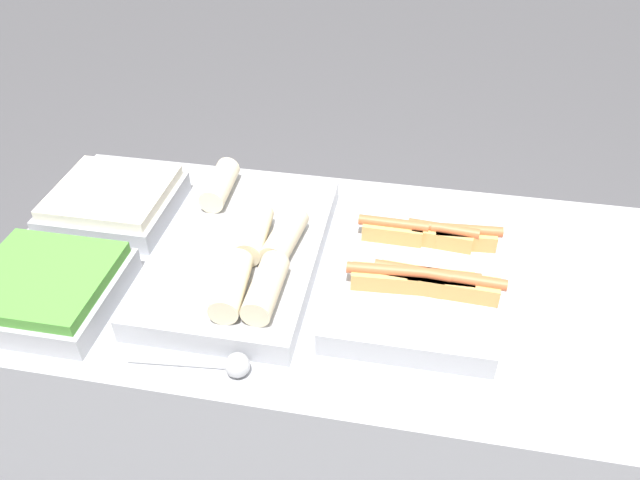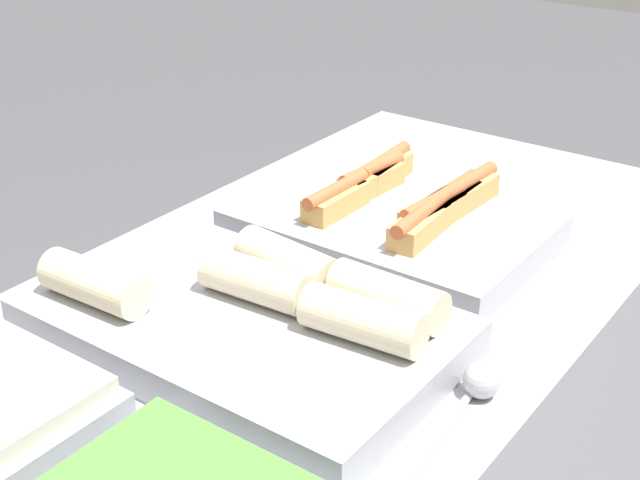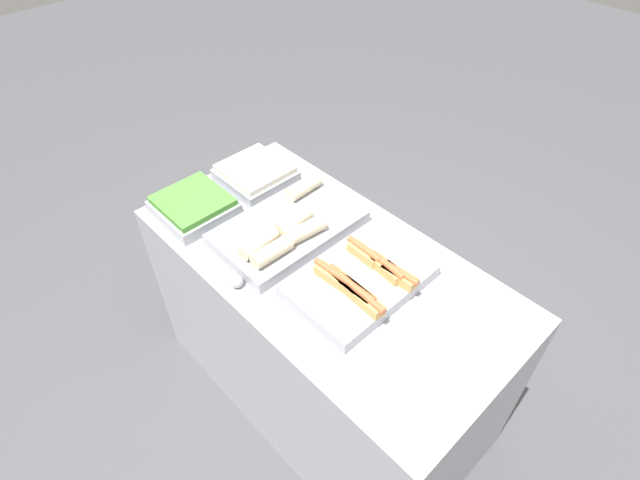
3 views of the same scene
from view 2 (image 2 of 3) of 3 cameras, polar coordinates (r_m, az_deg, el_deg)
The scene contains 3 objects.
tray_hotdogs at distance 1.39m, azimuth 4.84°, elevation 1.24°, with size 0.33×0.46×0.10m.
tray_wraps at distance 1.13m, azimuth -4.55°, elevation -5.03°, with size 0.33×0.53×0.11m.
serving_spoon_near at distance 1.05m, azimuth 9.83°, elevation -9.46°, with size 0.22×0.04×0.04m.
Camera 2 is at (-0.91, -0.64, 1.48)m, focal length 50.00 mm.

